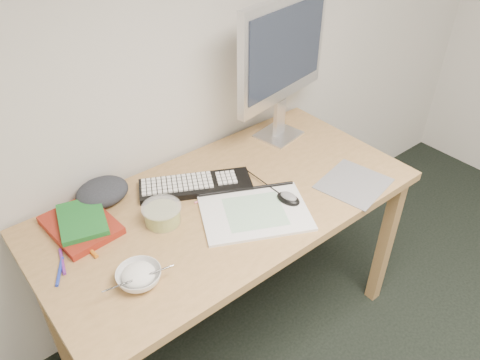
# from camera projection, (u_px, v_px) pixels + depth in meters

# --- Properties ---
(desk) EXTENTS (1.40, 0.70, 0.75)m
(desk) POSITION_uv_depth(u_px,v_px,m) (228.00, 217.00, 1.76)
(desk) COLOR tan
(desk) RESTS_ON ground
(mousepad) EXTENTS (0.29, 0.27, 0.00)m
(mousepad) POSITION_uv_depth(u_px,v_px,m) (354.00, 183.00, 1.78)
(mousepad) COLOR slate
(mousepad) RESTS_ON desk
(sketchpad) EXTENTS (0.45, 0.40, 0.01)m
(sketchpad) POSITION_uv_depth(u_px,v_px,m) (255.00, 213.00, 1.64)
(sketchpad) COLOR white
(sketchpad) RESTS_ON desk
(keyboard) EXTENTS (0.43, 0.31, 0.02)m
(keyboard) POSITION_uv_depth(u_px,v_px,m) (196.00, 185.00, 1.76)
(keyboard) COLOR black
(keyboard) RESTS_ON desk
(monitor) EXTENTS (0.51, 0.19, 0.60)m
(monitor) POSITION_uv_depth(u_px,v_px,m) (283.00, 54.00, 1.85)
(monitor) COLOR silver
(monitor) RESTS_ON desk
(mouse) EXTENTS (0.07, 0.10, 0.03)m
(mouse) POSITION_uv_depth(u_px,v_px,m) (289.00, 197.00, 1.68)
(mouse) COLOR black
(mouse) RESTS_ON sketchpad
(rice_bowl) EXTENTS (0.16, 0.16, 0.04)m
(rice_bowl) POSITION_uv_depth(u_px,v_px,m) (139.00, 277.00, 1.39)
(rice_bowl) COLOR silver
(rice_bowl) RESTS_ON desk
(chopsticks) EXTENTS (0.20, 0.05, 0.02)m
(chopsticks) POSITION_uv_depth(u_px,v_px,m) (139.00, 278.00, 1.35)
(chopsticks) COLOR silver
(chopsticks) RESTS_ON rice_bowl
(fruit_tub) EXTENTS (0.16, 0.16, 0.07)m
(fruit_tub) POSITION_uv_depth(u_px,v_px,m) (162.00, 214.00, 1.59)
(fruit_tub) COLOR #EAE552
(fruit_tub) RESTS_ON desk
(book_red) EXTENTS (0.21, 0.27, 0.03)m
(book_red) POSITION_uv_depth(u_px,v_px,m) (81.00, 225.00, 1.58)
(book_red) COLOR maroon
(book_red) RESTS_ON desk
(book_green) EXTENTS (0.20, 0.24, 0.02)m
(book_green) POSITION_uv_depth(u_px,v_px,m) (82.00, 219.00, 1.57)
(book_green) COLOR #196624
(book_green) RESTS_ON book_red
(cloth_lump) EXTENTS (0.19, 0.17, 0.07)m
(cloth_lump) POSITION_uv_depth(u_px,v_px,m) (102.00, 192.00, 1.69)
(cloth_lump) COLOR #222328
(cloth_lump) RESTS_ON desk
(pencil_pink) EXTENTS (0.17, 0.04, 0.01)m
(pencil_pink) POSITION_uv_depth(u_px,v_px,m) (216.00, 196.00, 1.72)
(pencil_pink) COLOR pink
(pencil_pink) RESTS_ON desk
(pencil_tan) EXTENTS (0.15, 0.12, 0.01)m
(pencil_tan) POSITION_uv_depth(u_px,v_px,m) (229.00, 190.00, 1.75)
(pencil_tan) COLOR tan
(pencil_tan) RESTS_ON desk
(pencil_black) EXTENTS (0.16, 0.06, 0.01)m
(pencil_black) POSITION_uv_depth(u_px,v_px,m) (232.00, 185.00, 1.77)
(pencil_black) COLOR black
(pencil_black) RESTS_ON desk
(marker_blue) EXTENTS (0.07, 0.11, 0.01)m
(marker_blue) POSITION_uv_depth(u_px,v_px,m) (60.00, 271.00, 1.42)
(marker_blue) COLOR #1F33A8
(marker_blue) RESTS_ON desk
(marker_orange) EXTENTS (0.02, 0.14, 0.01)m
(marker_orange) POSITION_uv_depth(u_px,v_px,m) (86.00, 245.00, 1.51)
(marker_orange) COLOR orange
(marker_orange) RESTS_ON desk
(marker_purple) EXTENTS (0.04, 0.11, 0.01)m
(marker_purple) POSITION_uv_depth(u_px,v_px,m) (62.00, 261.00, 1.46)
(marker_purple) COLOR #68258A
(marker_purple) RESTS_ON desk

